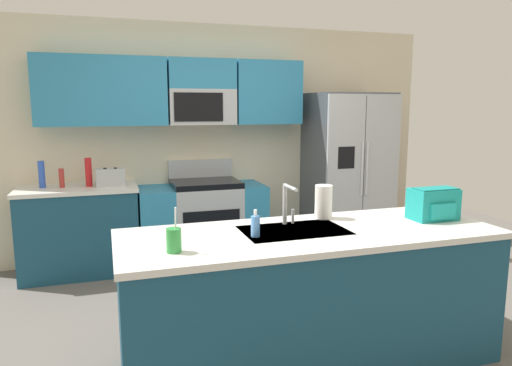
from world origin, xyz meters
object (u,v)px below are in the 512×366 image
at_px(range_oven, 203,222).
at_px(backpack, 434,203).
at_px(bottle_red, 89,172).
at_px(soap_dispenser, 255,226).
at_px(pepper_mill, 62,178).
at_px(toaster, 111,177).
at_px(paper_towel_roll, 323,202).
at_px(refrigerator, 347,172).
at_px(sink_faucet, 287,201).
at_px(bottle_blue, 42,174).
at_px(drink_cup_green, 174,240).

height_order(range_oven, backpack, backpack).
distance_m(bottle_red, soap_dispenser, 2.50).
relative_size(bottle_red, soap_dispenser, 1.70).
bearing_deg(backpack, pepper_mill, 139.50).
distance_m(toaster, paper_towel_roll, 2.40).
distance_m(range_oven, refrigerator, 1.80).
bearing_deg(refrigerator, soap_dispenser, -129.92).
relative_size(pepper_mill, paper_towel_roll, 0.79).
distance_m(range_oven, paper_towel_roll, 2.11).
distance_m(refrigerator, sink_faucet, 2.54).
distance_m(refrigerator, pepper_mill, 3.14).
relative_size(bottle_red, sink_faucet, 1.02).
height_order(range_oven, bottle_blue, bottle_blue).
height_order(range_oven, toaster, range_oven).
xyz_separation_m(pepper_mill, paper_towel_roll, (1.90, -1.97, 0.03)).
bearing_deg(range_oven, soap_dispenser, -93.03).
distance_m(refrigerator, bottle_blue, 3.33).
relative_size(toaster, sink_faucet, 0.99).
xyz_separation_m(pepper_mill, sink_faucet, (1.58, -2.07, 0.07)).
distance_m(bottle_red, sink_faucet, 2.45).
relative_size(drink_cup_green, paper_towel_roll, 1.06).
height_order(pepper_mill, bottle_blue, bottle_blue).
relative_size(refrigerator, bottle_red, 6.41).
xyz_separation_m(bottle_red, sink_faucet, (1.32, -2.06, 0.02)).
xyz_separation_m(toaster, drink_cup_green, (0.30, -2.40, -0.02)).
xyz_separation_m(soap_dispenser, backpack, (1.34, 0.04, 0.05)).
bearing_deg(range_oven, drink_cup_green, -104.75).
bearing_deg(toaster, sink_faucet, -61.13).
height_order(bottle_red, paper_towel_roll, bottle_red).
height_order(pepper_mill, bottle_red, bottle_red).
bearing_deg(bottle_blue, drink_cup_green, -69.26).
xyz_separation_m(bottle_blue, drink_cup_green, (0.95, -2.50, -0.06)).
distance_m(bottle_blue, bottle_red, 0.45).
bearing_deg(bottle_red, paper_towel_roll, -49.99).
xyz_separation_m(range_oven, toaster, (-0.94, -0.05, 0.55)).
height_order(refrigerator, pepper_mill, refrigerator).
bearing_deg(bottle_red, toaster, -10.87).
bearing_deg(sink_faucet, toaster, 118.87).
bearing_deg(range_oven, bottle_blue, 178.10).
bearing_deg(sink_faucet, bottle_red, 122.69).
xyz_separation_m(toaster, pepper_mill, (-0.46, 0.05, 0.00)).
bearing_deg(paper_towel_roll, bottle_red, 130.01).
relative_size(toaster, soap_dispenser, 1.65).
bearing_deg(refrigerator, pepper_mill, 178.73).
xyz_separation_m(sink_faucet, soap_dispenser, (-0.29, -0.21, -0.10)).
bearing_deg(refrigerator, bottle_blue, 177.85).
distance_m(toaster, drink_cup_green, 2.42).
height_order(soap_dispenser, paper_towel_roll, paper_towel_roll).
bearing_deg(range_oven, pepper_mill, -179.90).
bearing_deg(paper_towel_roll, sink_faucet, -162.13).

